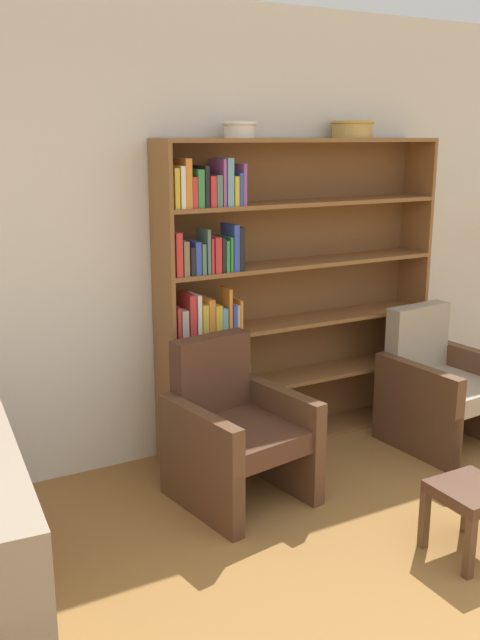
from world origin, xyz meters
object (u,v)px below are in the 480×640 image
at_px(bowl_terracotta, 239,128).
at_px(footstool, 471,499).
at_px(bowl_copper, 352,128).
at_px(armchair_leather, 235,431).
at_px(armchair_cushioned, 440,386).
at_px(bookshelf, 273,296).

distance_m(bowl_terracotta, footstool, 2.39).
distance_m(bowl_copper, armchair_leather, 2.07).
xyz_separation_m(bowl_terracotta, armchair_cushioned, (1.21, -0.53, -1.63)).
bearing_deg(armchair_leather, bookshelf, -145.36).
distance_m(bookshelf, bowl_terracotta, 1.06).
bearing_deg(footstool, bookshelf, 94.67).
height_order(bookshelf, bowl_terracotta, bowl_terracotta).
xyz_separation_m(bookshelf, armchair_leather, (-0.57, -0.55, -0.61)).
height_order(bowl_copper, armchair_cushioned, bowl_copper).
bearing_deg(bowl_terracotta, armchair_cushioned, -23.65).
bearing_deg(bowl_terracotta, footstool, -76.52).
bearing_deg(armchair_cushioned, footstool, 47.46).
distance_m(bookshelf, footstool, 1.77).
bearing_deg(bowl_terracotta, bowl_copper, 0.00).
distance_m(bowl_copper, armchair_cushioned, 1.77).
bearing_deg(bowl_copper, footstool, -105.32).
bearing_deg(bookshelf, footstool, -85.33).
xyz_separation_m(armchair_cushioned, footstool, (-0.83, -1.07, -0.10)).
bearing_deg(footstool, bowl_copper, 74.68).
relative_size(bookshelf, armchair_leather, 2.22).
xyz_separation_m(bowl_copper, armchair_leather, (-1.14, -0.53, -1.64)).
xyz_separation_m(bowl_copper, footstool, (-0.44, -1.60, -1.74)).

